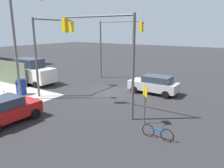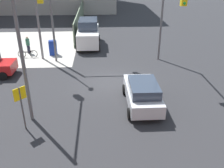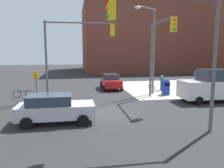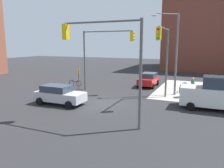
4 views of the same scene
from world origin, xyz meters
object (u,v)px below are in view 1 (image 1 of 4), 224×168
(bicycle_at_crosswalk, at_px, (157,132))
(coupe_red, at_px, (6,110))
(mailbox_blue, at_px, (21,86))
(bicycle_leaning_on_fence, at_px, (1,98))
(street_lamp_corner, at_px, (19,41))
(van_white_delivery, at_px, (31,71))
(traffic_signal_nw_corner, at_px, (103,44))
(traffic_signal_ne_corner, at_px, (51,41))
(coupe_silver, at_px, (154,84))
(traffic_signal_se_corner, at_px, (116,38))

(bicycle_at_crosswalk, bearing_deg, coupe_red, 20.58)
(mailbox_blue, height_order, coupe_red, coupe_red)
(mailbox_blue, height_order, bicycle_leaning_on_fence, mailbox_blue)
(street_lamp_corner, relative_size, van_white_delivery, 1.48)
(bicycle_leaning_on_fence, bearing_deg, traffic_signal_nw_corner, -161.04)
(traffic_signal_ne_corner, relative_size, coupe_red, 1.68)
(van_white_delivery, relative_size, bicycle_at_crosswalk, 3.09)
(traffic_signal_nw_corner, bearing_deg, van_white_delivery, -13.49)
(mailbox_blue, bearing_deg, coupe_silver, -144.85)
(coupe_red, height_order, bicycle_at_crosswalk, coupe_red)
(traffic_signal_ne_corner, relative_size, mailbox_blue, 4.55)
(traffic_signal_ne_corner, xyz_separation_m, coupe_silver, (-7.88, -4.50, -3.74))
(traffic_signal_se_corner, relative_size, coupe_silver, 1.52)
(bicycle_leaning_on_fence, height_order, bicycle_at_crosswalk, same)
(mailbox_blue, height_order, coupe_silver, coupe_silver)
(traffic_signal_se_corner, bearing_deg, mailbox_blue, 68.36)
(traffic_signal_ne_corner, height_order, van_white_delivery, traffic_signal_ne_corner)
(bicycle_at_crosswalk, bearing_deg, traffic_signal_nw_corner, -18.23)
(traffic_signal_se_corner, bearing_deg, coupe_red, 93.31)
(coupe_red, xyz_separation_m, coupe_silver, (-5.02, -10.92, 0.00))
(traffic_signal_nw_corner, height_order, coupe_silver, traffic_signal_nw_corner)
(traffic_signal_se_corner, height_order, bicycle_at_crosswalk, traffic_signal_se_corner)
(bicycle_at_crosswalk, bearing_deg, traffic_signal_ne_corner, -16.03)
(coupe_red, relative_size, bicycle_at_crosswalk, 2.21)
(coupe_red, bearing_deg, traffic_signal_nw_corner, -129.79)
(coupe_red, distance_m, bicycle_at_crosswalk, 9.03)
(bicycle_leaning_on_fence, bearing_deg, coupe_red, 153.50)
(traffic_signal_nw_corner, relative_size, van_white_delivery, 1.20)
(street_lamp_corner, height_order, van_white_delivery, street_lamp_corner)
(traffic_signal_nw_corner, bearing_deg, coupe_silver, -100.26)
(traffic_signal_nw_corner, height_order, mailbox_blue, traffic_signal_nw_corner)
(mailbox_blue, distance_m, bicycle_at_crosswalk, 13.05)
(bicycle_leaning_on_fence, distance_m, bicycle_at_crosswalk, 12.46)
(street_lamp_corner, distance_m, bicycle_at_crosswalk, 12.48)
(traffic_signal_nw_corner, bearing_deg, bicycle_at_crosswalk, 161.77)
(traffic_signal_nw_corner, distance_m, mailbox_blue, 9.31)
(coupe_silver, distance_m, bicycle_at_crosswalk, 8.48)
(coupe_red, distance_m, coupe_silver, 12.02)
(coupe_silver, bearing_deg, traffic_signal_se_corner, -25.36)
(bicycle_leaning_on_fence, bearing_deg, coupe_silver, -135.12)
(traffic_signal_nw_corner, height_order, traffic_signal_ne_corner, same)
(van_white_delivery, distance_m, bicycle_leaning_on_fence, 6.45)
(street_lamp_corner, height_order, mailbox_blue, street_lamp_corner)
(traffic_signal_nw_corner, distance_m, coupe_silver, 7.40)
(traffic_signal_se_corner, height_order, coupe_red, traffic_signal_se_corner)
(street_lamp_corner, bearing_deg, coupe_red, 132.30)
(coupe_red, relative_size, coupe_silver, 0.90)
(coupe_red, bearing_deg, coupe_silver, -114.70)
(traffic_signal_se_corner, height_order, street_lamp_corner, street_lamp_corner)
(street_lamp_corner, xyz_separation_m, coupe_silver, (-8.27, -7.35, -3.86))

